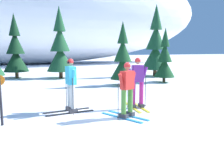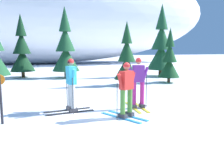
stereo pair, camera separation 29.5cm
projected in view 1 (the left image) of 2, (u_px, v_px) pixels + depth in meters
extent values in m
plane|color=white|center=(107.00, 120.00, 7.06)|extent=(120.00, 120.00, 0.00)
cube|color=#2893CC|center=(121.00, 118.00, 7.27)|extent=(0.86, 1.45, 0.03)
cube|color=#2893CC|center=(128.00, 115.00, 7.50)|extent=(0.86, 1.45, 0.03)
cube|color=#38383D|center=(124.00, 116.00, 7.19)|extent=(0.26, 0.31, 0.12)
cube|color=#38383D|center=(130.00, 114.00, 7.42)|extent=(0.26, 0.31, 0.12)
cylinder|color=#4C8433|center=(124.00, 102.00, 7.12)|extent=(0.15, 0.15, 0.74)
cylinder|color=#4C8433|center=(130.00, 100.00, 7.36)|extent=(0.15, 0.15, 0.74)
cube|color=red|center=(127.00, 80.00, 7.14)|extent=(0.47, 0.41, 0.55)
cylinder|color=red|center=(122.00, 83.00, 6.97)|extent=(0.29, 0.22, 0.58)
cylinder|color=red|center=(132.00, 81.00, 7.34)|extent=(0.29, 0.22, 0.58)
sphere|color=#A37556|center=(127.00, 67.00, 7.08)|extent=(0.19, 0.19, 0.19)
sphere|color=red|center=(127.00, 66.00, 7.08)|extent=(0.21, 0.21, 0.21)
cube|color=black|center=(125.00, 66.00, 7.14)|extent=(0.15, 0.10, 0.07)
cylinder|color=#2D2D33|center=(118.00, 102.00, 7.03)|extent=(0.02, 0.02, 1.10)
cylinder|color=#2D2D33|center=(118.00, 118.00, 7.10)|extent=(0.07, 0.07, 0.01)
cylinder|color=#2D2D33|center=(132.00, 98.00, 7.53)|extent=(0.02, 0.02, 1.10)
cylinder|color=#2D2D33|center=(132.00, 113.00, 7.60)|extent=(0.07, 0.07, 0.01)
cube|color=black|center=(70.00, 113.00, 7.77)|extent=(1.59, 0.35, 0.03)
cube|color=black|center=(67.00, 110.00, 8.08)|extent=(1.59, 0.35, 0.03)
cube|color=#38383D|center=(73.00, 110.00, 7.80)|extent=(0.30, 0.18, 0.12)
cube|color=#38383D|center=(70.00, 108.00, 8.12)|extent=(0.30, 0.18, 0.12)
cylinder|color=silver|center=(73.00, 97.00, 7.74)|extent=(0.15, 0.15, 0.79)
cylinder|color=silver|center=(70.00, 95.00, 8.05)|extent=(0.15, 0.15, 0.79)
cube|color=#33B7D6|center=(71.00, 75.00, 7.79)|extent=(0.31, 0.48, 0.58)
cylinder|color=#33B7D6|center=(73.00, 78.00, 7.56)|extent=(0.14, 0.29, 0.58)
cylinder|color=#33B7D6|center=(68.00, 76.00, 8.04)|extent=(0.14, 0.29, 0.58)
sphere|color=#A37556|center=(70.00, 63.00, 7.73)|extent=(0.19, 0.19, 0.19)
sphere|color=red|center=(70.00, 62.00, 7.72)|extent=(0.21, 0.21, 0.21)
cube|color=black|center=(68.00, 62.00, 7.69)|extent=(0.06, 0.15, 0.07)
cylinder|color=#2D2D33|center=(73.00, 97.00, 7.54)|extent=(0.02, 0.02, 1.18)
cylinder|color=#2D2D33|center=(73.00, 113.00, 7.62)|extent=(0.07, 0.07, 0.01)
cylinder|color=#2D2D33|center=(66.00, 93.00, 8.18)|extent=(0.02, 0.02, 1.18)
cylinder|color=#2D2D33|center=(67.00, 108.00, 8.26)|extent=(0.07, 0.07, 0.01)
cube|color=gold|center=(132.00, 107.00, 8.52)|extent=(0.19, 1.60, 0.03)
cube|color=gold|center=(140.00, 107.00, 8.60)|extent=(0.19, 1.60, 0.03)
cube|color=#38383D|center=(133.00, 106.00, 8.42)|extent=(0.15, 0.29, 0.12)
cube|color=#38383D|center=(141.00, 105.00, 8.50)|extent=(0.15, 0.29, 0.12)
cylinder|color=#B7237A|center=(133.00, 93.00, 8.35)|extent=(0.15, 0.15, 0.79)
cylinder|color=#B7237A|center=(141.00, 93.00, 8.43)|extent=(0.15, 0.15, 0.79)
cube|color=#6B2889|center=(138.00, 73.00, 8.29)|extent=(0.39, 0.26, 0.59)
cylinder|color=#6B2889|center=(131.00, 75.00, 8.23)|extent=(0.28, 0.11, 0.58)
cylinder|color=#6B2889|center=(144.00, 75.00, 8.36)|extent=(0.28, 0.11, 0.58)
sphere|color=#A37556|center=(138.00, 61.00, 8.22)|extent=(0.19, 0.19, 0.19)
sphere|color=red|center=(138.00, 61.00, 8.22)|extent=(0.21, 0.21, 0.21)
cube|color=black|center=(137.00, 61.00, 8.30)|extent=(0.15, 0.04, 0.07)
cylinder|color=#2D2D33|center=(128.00, 91.00, 8.35)|extent=(0.02, 0.02, 1.24)
cylinder|color=#2D2D33|center=(128.00, 107.00, 8.43)|extent=(0.07, 0.07, 0.01)
cylinder|color=#2D2D33|center=(145.00, 90.00, 8.52)|extent=(0.02, 0.02, 1.24)
cylinder|color=#2D2D33|center=(145.00, 105.00, 8.61)|extent=(0.07, 0.07, 0.01)
cylinder|color=#47301E|center=(17.00, 74.00, 17.01)|extent=(0.24, 0.24, 0.61)
cone|color=#14381E|center=(16.00, 60.00, 16.87)|extent=(1.74, 1.74, 1.56)
cone|color=#14381E|center=(15.00, 43.00, 16.68)|extent=(1.25, 1.25, 1.56)
cone|color=#14381E|center=(14.00, 24.00, 16.49)|extent=(0.77, 0.77, 1.56)
cylinder|color=#47301E|center=(61.00, 73.00, 16.89)|extent=(0.27, 0.27, 0.67)
cone|color=#1E512D|center=(60.00, 59.00, 16.73)|extent=(1.92, 1.92, 1.72)
cone|color=#1E512D|center=(60.00, 39.00, 16.53)|extent=(1.38, 1.38, 1.72)
cone|color=#1E512D|center=(59.00, 18.00, 16.32)|extent=(0.84, 0.84, 1.72)
cylinder|color=#47301E|center=(123.00, 81.00, 13.60)|extent=(0.19, 0.19, 0.49)
cone|color=#194723|center=(123.00, 68.00, 13.49)|extent=(1.39, 1.39, 1.25)
cone|color=#194723|center=(123.00, 50.00, 13.34)|extent=(1.00, 1.00, 1.25)
cone|color=#194723|center=(123.00, 32.00, 13.19)|extent=(0.61, 0.61, 1.25)
cylinder|color=#47301E|center=(164.00, 79.00, 14.83)|extent=(0.18, 0.18, 0.45)
cone|color=#194723|center=(164.00, 68.00, 14.73)|extent=(1.29, 1.29, 1.15)
cone|color=#194723|center=(165.00, 53.00, 14.59)|extent=(0.93, 0.93, 1.15)
cone|color=#194723|center=(165.00, 37.00, 14.45)|extent=(0.57, 0.57, 1.15)
cylinder|color=#47301E|center=(155.00, 71.00, 18.04)|extent=(0.29, 0.29, 0.71)
cone|color=#1E512D|center=(155.00, 57.00, 17.88)|extent=(2.04, 2.04, 1.83)
cone|color=#1E512D|center=(156.00, 37.00, 17.66)|extent=(1.47, 1.47, 1.83)
cone|color=#1E512D|center=(156.00, 17.00, 17.44)|extent=(0.90, 0.90, 1.83)
ellipsoid|color=white|center=(21.00, 7.00, 30.34)|extent=(50.44, 14.44, 14.50)
cylinder|color=black|center=(1.00, 101.00, 6.49)|extent=(0.07, 0.07, 1.38)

